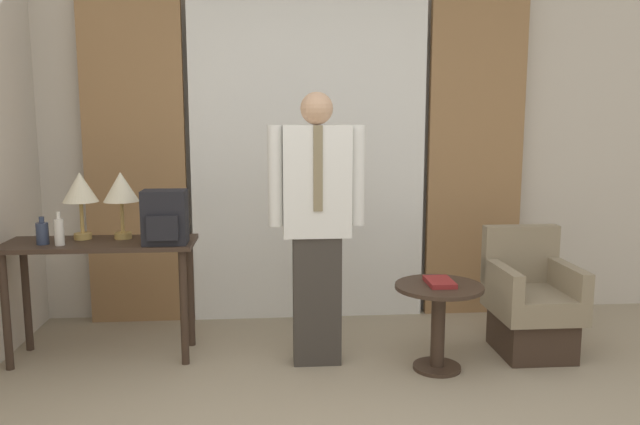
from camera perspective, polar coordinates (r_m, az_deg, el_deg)
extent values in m
cube|color=beige|center=(4.95, -1.13, 6.08)|extent=(10.00, 0.06, 2.70)
cube|color=white|center=(4.83, -1.03, 5.30)|extent=(1.80, 0.06, 2.58)
cube|color=#997047|center=(4.92, -16.57, 5.00)|extent=(0.75, 0.06, 2.58)
cube|color=#997047|center=(5.08, 14.00, 5.22)|extent=(0.75, 0.06, 2.58)
cube|color=#38281E|center=(4.29, -19.50, -2.72)|extent=(1.22, 0.46, 0.03)
cylinder|color=#38281E|center=(4.40, -26.79, -8.13)|extent=(0.05, 0.05, 0.75)
cylinder|color=#38281E|center=(4.11, -12.34, -8.50)|extent=(0.05, 0.05, 0.75)
cylinder|color=#38281E|center=(4.70, -25.26, -6.98)|extent=(0.05, 0.05, 0.75)
cylinder|color=#38281E|center=(4.43, -11.77, -7.22)|extent=(0.05, 0.05, 0.75)
cylinder|color=tan|center=(4.40, -20.86, -2.03)|extent=(0.11, 0.11, 0.04)
cylinder|color=tan|center=(4.38, -20.95, -0.44)|extent=(0.02, 0.02, 0.21)
cone|color=beige|center=(4.36, -21.09, 2.18)|extent=(0.23, 0.23, 0.20)
cylinder|color=tan|center=(4.34, -17.55, -2.02)|extent=(0.11, 0.11, 0.04)
cylinder|color=tan|center=(4.32, -17.63, -0.40)|extent=(0.02, 0.02, 0.21)
cone|color=beige|center=(4.29, -17.75, 2.26)|extent=(0.23, 0.23, 0.20)
cylinder|color=silver|center=(4.24, -22.74, -1.67)|extent=(0.06, 0.06, 0.17)
cylinder|color=silver|center=(4.22, -22.83, -0.25)|extent=(0.03, 0.03, 0.05)
cylinder|color=#2D3851|center=(4.31, -24.04, -1.77)|extent=(0.08, 0.08, 0.14)
cylinder|color=#2D3851|center=(4.30, -24.12, -0.61)|extent=(0.03, 0.03, 0.04)
cube|color=black|center=(4.06, -13.99, -0.41)|extent=(0.27, 0.19, 0.34)
cube|color=black|center=(3.96, -14.21, -1.39)|extent=(0.19, 0.03, 0.15)
cube|color=#38332D|center=(4.04, -0.29, -8.00)|extent=(0.30, 0.16, 0.84)
cube|color=white|center=(3.89, -0.30, 2.87)|extent=(0.42, 0.19, 0.70)
cube|color=#847556|center=(3.78, -0.18, 4.03)|extent=(0.06, 0.01, 0.52)
cylinder|color=white|center=(3.87, -4.11, 3.34)|extent=(0.09, 0.09, 0.63)
cylinder|color=white|center=(3.91, 3.47, 3.40)|extent=(0.09, 0.09, 0.63)
sphere|color=tan|center=(3.87, -0.30, 9.50)|extent=(0.20, 0.20, 0.20)
cube|color=#38281E|center=(4.50, 18.75, -10.46)|extent=(0.45, 0.49, 0.27)
cube|color=gray|center=(4.44, 18.89, -7.82)|extent=(0.52, 0.58, 0.16)
cube|color=gray|center=(4.59, 17.83, -3.61)|extent=(0.52, 0.10, 0.40)
cube|color=gray|center=(4.31, 16.28, -5.84)|extent=(0.08, 0.58, 0.18)
cube|color=gray|center=(4.48, 21.61, -5.54)|extent=(0.08, 0.58, 0.18)
cylinder|color=#38281E|center=(4.13, 10.63, -13.72)|extent=(0.30, 0.30, 0.02)
cylinder|color=#38281E|center=(4.05, 10.73, -10.45)|extent=(0.09, 0.09, 0.52)
cylinder|color=#38281E|center=(3.96, 10.84, -6.70)|extent=(0.55, 0.55, 0.02)
cube|color=maroon|center=(3.97, 10.89, -6.26)|extent=(0.16, 0.25, 0.03)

